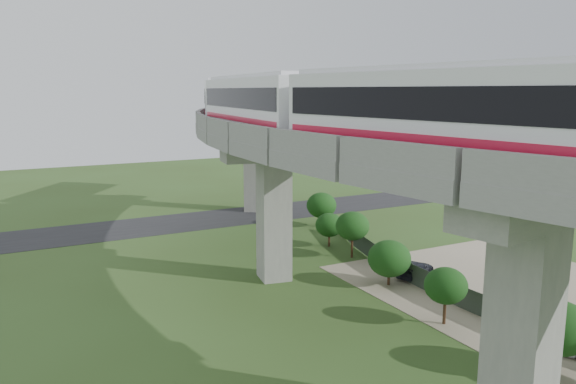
# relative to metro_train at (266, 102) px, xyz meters

# --- Properties ---
(ground) EXTENTS (160.00, 160.00, 0.00)m
(ground) POSITION_rel_metro_train_xyz_m (-1.91, -13.56, -12.31)
(ground) COLOR #354C1E
(ground) RESTS_ON ground
(dirt_lot) EXTENTS (18.00, 26.00, 0.04)m
(dirt_lot) POSITION_rel_metro_train_xyz_m (12.09, -15.56, -12.29)
(dirt_lot) COLOR gray
(dirt_lot) RESTS_ON ground
(asphalt_road) EXTENTS (60.00, 8.00, 0.03)m
(asphalt_road) POSITION_rel_metro_train_xyz_m (-1.91, 16.44, -12.29)
(asphalt_road) COLOR #232326
(asphalt_road) RESTS_ON ground
(viaduct) EXTENTS (19.58, 73.98, 11.40)m
(viaduct) POSITION_rel_metro_train_xyz_m (1.93, -13.56, -3.26)
(viaduct) COLOR #99968E
(viaduct) RESTS_ON ground
(metro_train) EXTENTS (18.77, 59.67, 3.64)m
(metro_train) POSITION_rel_metro_train_xyz_m (0.00, 0.00, 0.00)
(metro_train) COLOR silver
(metro_train) RESTS_ON ground
(fence) EXTENTS (3.87, 38.73, 1.50)m
(fence) POSITION_rel_metro_train_xyz_m (7.85, -13.56, -11.56)
(fence) COLOR #2D382D
(fence) RESTS_ON ground
(tree_0) EXTENTS (2.91, 2.91, 3.37)m
(tree_0) POSITION_rel_metro_train_xyz_m (9.89, 8.38, -10.18)
(tree_0) COLOR #382314
(tree_0) RESTS_ON ground
(tree_1) EXTENTS (2.38, 2.38, 2.89)m
(tree_1) POSITION_rel_metro_train_xyz_m (6.80, 2.00, -10.43)
(tree_1) COLOR #382314
(tree_1) RESTS_ON ground
(tree_2) EXTENTS (2.68, 2.68, 3.73)m
(tree_2) POSITION_rel_metro_train_xyz_m (6.69, -1.60, -9.73)
(tree_2) COLOR #382314
(tree_2) RESTS_ON ground
(tree_3) EXTENTS (2.94, 2.94, 3.15)m
(tree_3) POSITION_rel_metro_train_xyz_m (5.24, -8.15, -10.41)
(tree_3) COLOR #382314
(tree_3) RESTS_ON ground
(tree_4) EXTENTS (2.44, 2.44, 3.34)m
(tree_4) POSITION_rel_metro_train_xyz_m (3.99, -14.84, -10.01)
(tree_4) COLOR #382314
(tree_4) RESTS_ON ground
(tree_5) EXTENTS (2.98, 2.98, 3.59)m
(tree_5) POSITION_rel_metro_train_xyz_m (4.51, -21.56, -9.99)
(tree_5) COLOR #382314
(tree_5) RESTS_ON ground
(car_white) EXTENTS (2.85, 3.20, 1.05)m
(car_white) POSITION_rel_metro_train_xyz_m (6.53, -20.27, -11.74)
(car_white) COLOR white
(car_white) RESTS_ON dirt_lot
(car_dark) EXTENTS (4.02, 2.86, 1.08)m
(car_dark) POSITION_rel_metro_train_xyz_m (8.01, -7.60, -11.73)
(car_dark) COLOR black
(car_dark) RESTS_ON dirt_lot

